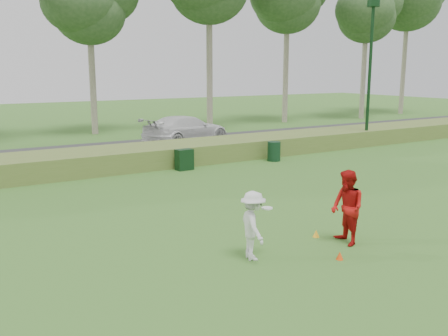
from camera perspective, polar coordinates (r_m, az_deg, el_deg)
ground at (r=13.27m, az=9.09°, el=-8.42°), size 120.00×120.00×0.00m
reed_strip at (r=23.32m, az=-10.26°, el=1.25°), size 80.00×3.00×0.90m
park_road at (r=28.05m, az=-13.92°, el=1.90°), size 80.00×6.00×0.06m
lamp_post at (r=30.20m, az=16.46°, el=13.02°), size 0.70×0.70×8.18m
tree_4 at (r=35.70m, az=-15.20°, el=17.59°), size 6.24×6.24×11.50m
tree_7 at (r=47.25m, az=16.01°, el=16.83°), size 6.50×6.50×12.50m
player_white at (r=11.80m, az=3.33°, el=-6.59°), size 0.97×1.19×1.65m
player_red at (r=13.13m, az=13.90°, el=-4.43°), size 0.93×1.08×1.93m
cone_orange at (r=12.30m, az=13.09°, el=-9.73°), size 0.18×0.18×0.19m
cone_yellow at (r=13.73m, az=10.48°, el=-7.36°), size 0.18×0.18×0.20m
utility_cabinet at (r=22.27m, az=-4.56°, el=0.97°), size 0.77×0.51×0.93m
trash_bin at (r=24.51m, az=5.73°, el=1.91°), size 0.83×0.83×0.95m
car_right at (r=29.98m, az=-4.33°, el=4.43°), size 6.03×3.62×1.64m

